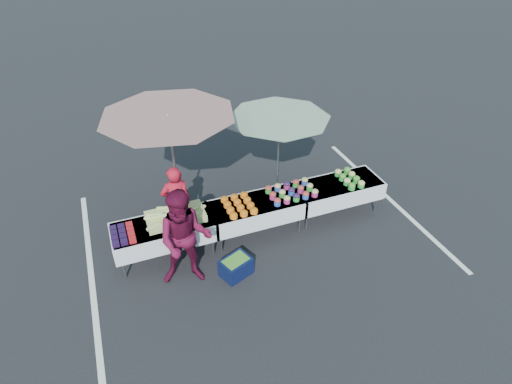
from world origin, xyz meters
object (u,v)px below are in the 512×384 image
object	(u,v)px
table_center	(256,209)
storage_bin	(236,267)
vendor	(177,202)
umbrella_right	(279,125)
table_left	(164,231)
table_right	(337,190)
customer	(185,239)
umbrella_left	(169,126)

from	to	relation	value
table_center	storage_bin	xyz separation A→B (m)	(-0.75, -0.94, -0.40)
storage_bin	vendor	bearing A→B (deg)	93.10
umbrella_right	vendor	bearing A→B (deg)	-173.59
table_left	table_right	size ratio (longest dim) A/B	1.00
table_center	customer	distance (m)	1.76
customer	umbrella_right	world-z (taller)	umbrella_right
table_left	umbrella_left	size ratio (longest dim) A/B	0.67
table_left	table_center	distance (m)	1.80
table_left	vendor	world-z (taller)	vendor
table_center	storage_bin	bearing A→B (deg)	-128.64
table_center	customer	size ratio (longest dim) A/B	0.99
storage_bin	umbrella_left	bearing A→B (deg)	87.40
table_right	customer	distance (m)	3.46
umbrella_right	storage_bin	distance (m)	2.88
umbrella_right	umbrella_left	bearing A→B (deg)	180.00
umbrella_left	umbrella_right	distance (m)	2.17
table_center	table_right	bearing A→B (deg)	0.00
umbrella_left	umbrella_right	world-z (taller)	umbrella_left
table_center	table_left	bearing A→B (deg)	180.00
customer	storage_bin	xyz separation A→B (m)	(0.81, -0.19, -0.76)
table_left	vendor	xyz separation A→B (m)	(0.38, 0.55, 0.19)
customer	umbrella_left	bearing A→B (deg)	97.86
umbrella_left	table_center	bearing A→B (deg)	-30.89
table_left	vendor	size ratio (longest dim) A/B	1.20
table_left	customer	size ratio (longest dim) A/B	0.99
table_left	umbrella_left	distance (m)	1.92
umbrella_left	customer	bearing A→B (deg)	-98.02
umbrella_left	vendor	bearing A→B (deg)	-109.12
table_right	customer	bearing A→B (deg)	-167.40
customer	umbrella_right	distance (m)	2.97
table_left	customer	world-z (taller)	customer
table_left	vendor	distance (m)	0.69
table_left	umbrella_left	world-z (taller)	umbrella_left
table_right	umbrella_right	size ratio (longest dim) A/B	0.73
table_right	umbrella_left	size ratio (longest dim) A/B	0.67
table_center	umbrella_left	size ratio (longest dim) A/B	0.67
table_right	storage_bin	bearing A→B (deg)	-159.80
table_left	table_right	bearing A→B (deg)	0.00
table_center	umbrella_right	xyz separation A→B (m)	(0.80, 0.80, 1.29)
vendor	customer	distance (m)	1.32
vendor	umbrella_left	bearing A→B (deg)	-108.07
table_right	umbrella_left	bearing A→B (deg)	165.70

